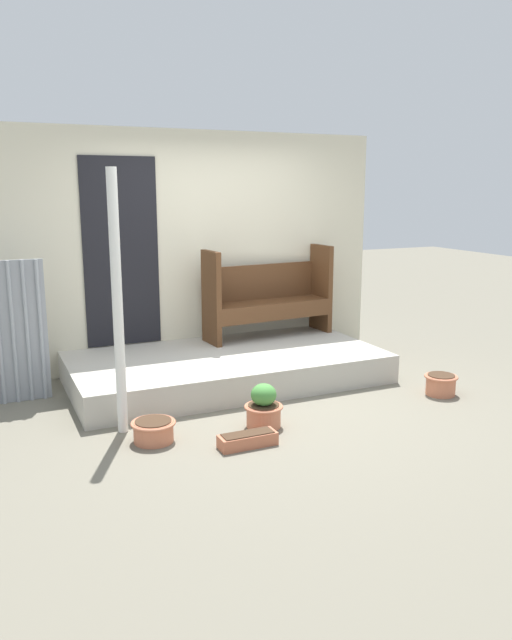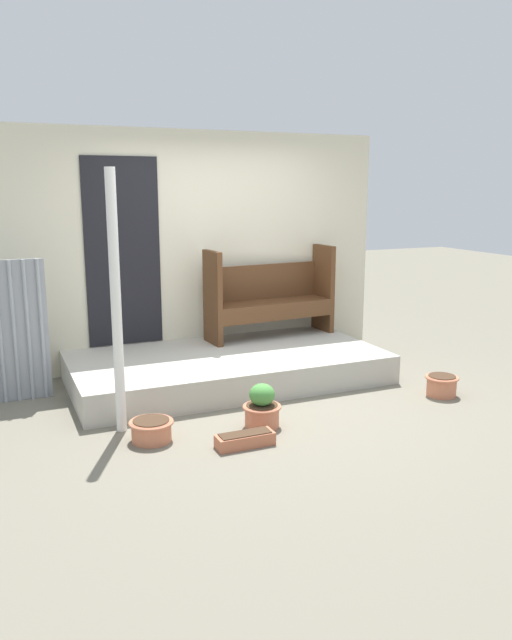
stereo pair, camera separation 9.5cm
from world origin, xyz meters
TOP-DOWN VIEW (x-y plane):
  - ground_plane at (0.00, 0.00)m, footprint 24.00×24.00m
  - porch_slab at (-0.10, 0.81)m, footprint 3.18×1.62m
  - house_wall at (-0.14, 1.65)m, footprint 4.38×0.08m
  - support_post at (-1.39, -0.12)m, footprint 0.08×0.08m
  - bench at (0.63, 1.35)m, footprint 1.53×0.52m
  - flower_pot_left at (-1.22, -0.44)m, footprint 0.36×0.36m
  - flower_pot_middle at (-0.29, -0.51)m, footprint 0.33×0.33m
  - flower_pot_right at (1.64, -0.47)m, footprint 0.32×0.32m
  - planter_box_rect at (-0.58, -0.83)m, footprint 0.46×0.16m

SIDE VIEW (x-z plane):
  - ground_plane at x=0.00m, z-range 0.00..0.00m
  - planter_box_rect at x=-0.58m, z-range 0.00..0.11m
  - flower_pot_left at x=-1.22m, z-range 0.01..0.19m
  - flower_pot_right at x=1.64m, z-range 0.01..0.21m
  - porch_slab at x=-0.10m, z-range 0.00..0.29m
  - flower_pot_middle at x=-0.29m, z-range -0.02..0.35m
  - bench at x=0.63m, z-range 0.28..1.30m
  - support_post at x=-1.39m, z-range 0.00..2.14m
  - house_wall at x=-0.14m, z-range 0.00..2.60m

